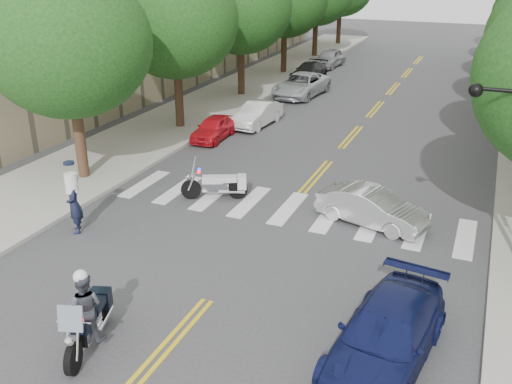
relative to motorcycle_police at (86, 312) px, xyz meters
The scene contains 15 objects.
ground 3.38m from the motorcycle_police, 57.21° to the left, with size 140.00×140.00×0.00m, color #38383A.
sidewalk_left 25.93m from the motorcycle_police, 107.38° to the left, with size 5.00×60.00×0.15m, color #9E9991.
tree_l_0 12.14m from the motorcycle_police, 128.87° to the left, with size 6.40×6.40×8.45m.
tree_l_1 18.73m from the motorcycle_police, 112.82° to the left, with size 6.40×6.40×8.45m.
tree_l_2 26.13m from the motorcycle_police, 105.89° to the left, with size 6.40×6.40×8.45m.
motorcycle_police is the anchor object (origin of this frame).
motorcycle_parked 9.19m from the motorcycle_police, 96.03° to the left, with size 2.40×1.33×1.64m.
officer_standing 6.32m from the motorcycle_police, 131.47° to the left, with size 0.74×0.48×2.02m, color #161B32.
convertible 10.32m from the motorcycle_police, 62.15° to the left, with size 1.34×3.84×1.27m, color silver.
sedan_blue 6.98m from the motorcycle_police, 17.66° to the left, with size 1.96×4.82×1.40m, color #111748.
parked_car_a 16.38m from the motorcycle_police, 106.09° to the left, with size 1.37×3.41×1.16m, color red.
parked_car_b 19.08m from the motorcycle_police, 100.39° to the left, with size 1.35×3.87×1.28m, color white.
parked_car_c 26.46m from the motorcycle_police, 97.47° to the left, with size 2.40×5.21×1.45m, color #B0B5B9.
parked_car_d 31.56m from the motorcycle_police, 98.27° to the left, with size 1.73×4.26×1.23m, color black.
parked_car_e 37.01m from the motorcycle_police, 97.04° to the left, with size 1.70×4.22×1.44m, color gray.
Camera 1 is at (6.26, -11.56, 8.75)m, focal length 40.00 mm.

